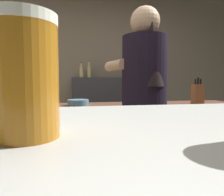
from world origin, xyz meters
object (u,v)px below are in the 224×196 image
Objects in this scene: bartender at (144,102)px; pint_glass_far at (25,77)px; bottle_olive_oil at (126,73)px; bottle_hot_sauce at (89,71)px; mixing_bowl at (78,102)px; knife_block at (198,94)px; chefs_knife at (158,104)px; bottle_vinegar at (81,72)px.

bartender is 11.40× the size of pint_glass_far.
bottle_hot_sauce is (-0.61, 0.02, 0.02)m from bottle_olive_oil.
pint_glass_far is at bearing -95.49° from bottle_hot_sauce.
bartender reaches higher than mixing_bowl.
bartender reaches higher than bottle_hot_sauce.
pint_glass_far is (-0.59, -1.24, 0.16)m from bartender.
bottle_hot_sauce is at bearing 123.38° from knife_block.
bottle_vinegar reaches higher than chefs_knife.
mixing_bowl is 0.78m from chefs_knife.
bottle_hot_sauce is (-0.98, 1.48, 0.29)m from knife_block.
knife_block is at bearing 51.72° from pint_glass_far.
bottle_hot_sauce is (0.13, 0.05, 0.01)m from bottle_vinegar.
knife_block is 1.34× the size of mixing_bowl.
bartender reaches higher than knife_block.
bottle_olive_oil is (0.90, 3.07, 0.14)m from pint_glass_far.
mixing_bowl is (-1.18, 0.12, -0.08)m from knife_block.
mixing_bowl is at bearing -93.42° from bottle_vinegar.
knife_block is 1.15× the size of bottle_vinegar.
bottle_vinegar is (0.08, 1.31, 0.35)m from mixing_bowl.
mixing_bowl is 1.35× the size of pint_glass_far.
bottle_hot_sauce reaches higher than bottle_olive_oil.
bottle_hot_sauce reaches higher than pint_glass_far.
bottle_hot_sauce is (0.20, 1.36, 0.37)m from mixing_bowl.
bartender is 1.90m from bottle_hot_sauce.
bottle_vinegar is at bearing 102.99° from chefs_knife.
bottle_vinegar is (-1.10, 1.43, 0.28)m from knife_block.
mixing_bowl reaches higher than chefs_knife.
bartender is at bearing -99.83° from bottle_olive_oil.
knife_block is at bearing -56.62° from bottle_hot_sauce.
bottle_hot_sauce is at bearing 22.55° from bottle_vinegar.
bartender is 1.38m from pint_glass_far.
bartender is 8.15× the size of bottle_olive_oil.
bottle_hot_sauce is (-0.57, 1.45, 0.39)m from chefs_knife.
bottle_hot_sauce is (-0.29, 1.85, 0.32)m from bartender.
bottle_vinegar is at bearing 2.19° from bartender.
chefs_knife is at bearing 175.51° from knife_block.
bottle_vinegar is at bearing -157.45° from bottle_hot_sauce.
knife_block reaches higher than mixing_bowl.
knife_block is 1.80m from bottle_hot_sauce.
pint_glass_far is 0.71× the size of bottle_olive_oil.
knife_block is at bearing -75.77° from bottle_olive_oil.
bottle_vinegar is at bearing -177.66° from bottle_olive_oil.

